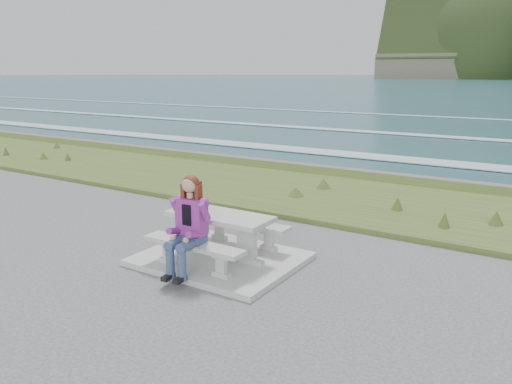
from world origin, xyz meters
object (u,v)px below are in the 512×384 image
bench_seaward (243,226)px  seated_woman (186,238)px  picnic_table (220,223)px  bench_landward (193,249)px

bench_seaward → seated_woman: 1.56m
picnic_table → seated_woman: 0.84m
picnic_table → bench_landward: 0.74m
seated_woman → bench_seaward: bearing=84.0°
bench_landward → bench_seaward: bearing=90.0°
bench_seaward → seated_woman: (-0.02, -1.54, 0.21)m
bench_landward → bench_seaward: size_ratio=1.00×
bench_seaward → seated_woman: seated_woman is taller
picnic_table → seated_woman: seated_woman is taller
bench_seaward → bench_landward: bearing=-90.0°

